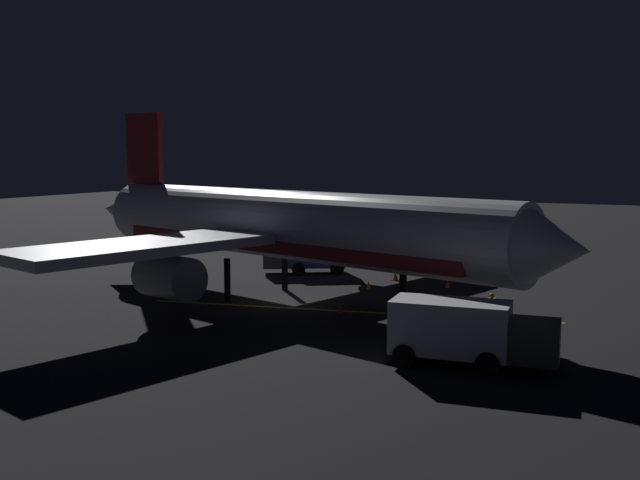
{
  "coord_description": "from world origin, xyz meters",
  "views": [
    {
      "loc": [
        35.28,
        18.49,
        8.1
      ],
      "look_at": [
        0.0,
        2.0,
        3.5
      ],
      "focal_mm": 41.02,
      "sensor_mm": 36.0,
      "label": 1
    }
  ],
  "objects_px": {
    "airliner": "(280,227)",
    "ground_crew_worker": "(491,311)",
    "traffic_cone_under_wing": "(448,284)",
    "traffic_cone_near_left": "(340,309)",
    "baggage_truck": "(466,333)",
    "catering_truck": "(307,256)",
    "traffic_cone_far": "(369,286)",
    "traffic_cone_near_right": "(395,276)"
  },
  "relations": [
    {
      "from": "airliner",
      "to": "ground_crew_worker",
      "type": "xyz_separation_m",
      "value": [
        2.2,
        12.22,
        -3.17
      ]
    },
    {
      "from": "traffic_cone_under_wing",
      "to": "traffic_cone_near_left",
      "type": "bearing_deg",
      "value": -17.93
    },
    {
      "from": "baggage_truck",
      "to": "catering_truck",
      "type": "bearing_deg",
      "value": -138.7
    },
    {
      "from": "baggage_truck",
      "to": "traffic_cone_near_left",
      "type": "xyz_separation_m",
      "value": [
        -6.42,
        -8.02,
        -1.04
      ]
    },
    {
      "from": "traffic_cone_under_wing",
      "to": "traffic_cone_far",
      "type": "distance_m",
      "value": 4.92
    },
    {
      "from": "catering_truck",
      "to": "ground_crew_worker",
      "type": "relative_size",
      "value": 3.34
    },
    {
      "from": "airliner",
      "to": "ground_crew_worker",
      "type": "distance_m",
      "value": 12.81
    },
    {
      "from": "catering_truck",
      "to": "traffic_cone_far",
      "type": "bearing_deg",
      "value": 55.79
    },
    {
      "from": "traffic_cone_near_right",
      "to": "airliner",
      "type": "bearing_deg",
      "value": -23.35
    },
    {
      "from": "traffic_cone_near_left",
      "to": "ground_crew_worker",
      "type": "bearing_deg",
      "value": 87.98
    },
    {
      "from": "airliner",
      "to": "baggage_truck",
      "type": "relative_size",
      "value": 5.36
    },
    {
      "from": "baggage_truck",
      "to": "traffic_cone_near_right",
      "type": "height_order",
      "value": "baggage_truck"
    },
    {
      "from": "traffic_cone_near_left",
      "to": "traffic_cone_far",
      "type": "relative_size",
      "value": 1.0
    },
    {
      "from": "catering_truck",
      "to": "traffic_cone_near_right",
      "type": "relative_size",
      "value": 10.57
    },
    {
      "from": "catering_truck",
      "to": "traffic_cone_far",
      "type": "height_order",
      "value": "catering_truck"
    },
    {
      "from": "ground_crew_worker",
      "to": "traffic_cone_near_left",
      "type": "xyz_separation_m",
      "value": [
        -0.27,
        -7.71,
        -0.64
      ]
    },
    {
      "from": "catering_truck",
      "to": "traffic_cone_under_wing",
      "type": "distance_m",
      "value": 10.34
    },
    {
      "from": "traffic_cone_near_right",
      "to": "baggage_truck",
      "type": "bearing_deg",
      "value": 27.16
    },
    {
      "from": "catering_truck",
      "to": "traffic_cone_under_wing",
      "type": "bearing_deg",
      "value": 82.0
    },
    {
      "from": "traffic_cone_near_right",
      "to": "ground_crew_worker",
      "type": "bearing_deg",
      "value": 37.73
    },
    {
      "from": "traffic_cone_near_right",
      "to": "catering_truck",
      "type": "bearing_deg",
      "value": -91.71
    },
    {
      "from": "airliner",
      "to": "catering_truck",
      "type": "xyz_separation_m",
      "value": [
        -8.91,
        -2.64,
        -2.87
      ]
    },
    {
      "from": "traffic_cone_under_wing",
      "to": "ground_crew_worker",
      "type": "bearing_deg",
      "value": 25.74
    },
    {
      "from": "catering_truck",
      "to": "baggage_truck",
      "type": "bearing_deg",
      "value": 41.3
    },
    {
      "from": "airliner",
      "to": "traffic_cone_near_right",
      "type": "xyz_separation_m",
      "value": [
        -8.72,
        3.77,
        -3.81
      ]
    },
    {
      "from": "baggage_truck",
      "to": "catering_truck",
      "type": "relative_size",
      "value": 1.1
    },
    {
      "from": "traffic_cone_far",
      "to": "catering_truck",
      "type": "bearing_deg",
      "value": -124.21
    },
    {
      "from": "ground_crew_worker",
      "to": "catering_truck",
      "type": "bearing_deg",
      "value": -126.79
    },
    {
      "from": "baggage_truck",
      "to": "catering_truck",
      "type": "height_order",
      "value": "baggage_truck"
    },
    {
      "from": "baggage_truck",
      "to": "traffic_cone_near_left",
      "type": "height_order",
      "value": "baggage_truck"
    },
    {
      "from": "airliner",
      "to": "traffic_cone_far",
      "type": "bearing_deg",
      "value": 144.2
    },
    {
      "from": "traffic_cone_near_left",
      "to": "traffic_cone_far",
      "type": "distance_m",
      "value": 6.79
    },
    {
      "from": "ground_crew_worker",
      "to": "traffic_cone_near_right",
      "type": "bearing_deg",
      "value": -142.27
    },
    {
      "from": "catering_truck",
      "to": "traffic_cone_near_left",
      "type": "xyz_separation_m",
      "value": [
        10.84,
        7.15,
        -0.94
      ]
    },
    {
      "from": "traffic_cone_near_left",
      "to": "traffic_cone_near_right",
      "type": "relative_size",
      "value": 1.0
    },
    {
      "from": "baggage_truck",
      "to": "ground_crew_worker",
      "type": "bearing_deg",
      "value": -177.17
    },
    {
      "from": "ground_crew_worker",
      "to": "traffic_cone_near_right",
      "type": "xyz_separation_m",
      "value": [
        -10.92,
        -8.45,
        -0.64
      ]
    },
    {
      "from": "airliner",
      "to": "catering_truck",
      "type": "height_order",
      "value": "airliner"
    },
    {
      "from": "baggage_truck",
      "to": "catering_truck",
      "type": "xyz_separation_m",
      "value": [
        -17.26,
        -15.16,
        -0.1
      ]
    },
    {
      "from": "traffic_cone_near_right",
      "to": "traffic_cone_far",
      "type": "height_order",
      "value": "same"
    },
    {
      "from": "ground_crew_worker",
      "to": "baggage_truck",
      "type": "bearing_deg",
      "value": 2.83
    },
    {
      "from": "traffic_cone_far",
      "to": "traffic_cone_near_left",
      "type": "bearing_deg",
      "value": 9.0
    }
  ]
}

